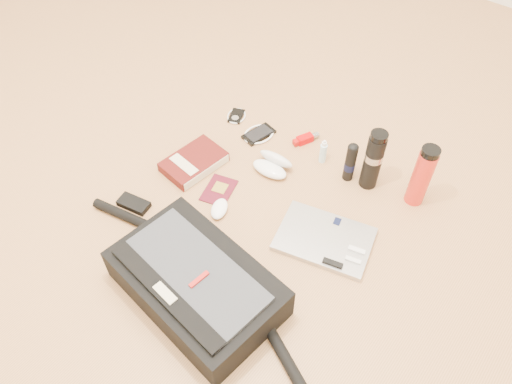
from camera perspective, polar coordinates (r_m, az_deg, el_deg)
ground at (r=1.69m, az=-1.51°, el=-4.61°), size 4.00×4.00×0.00m
messenger_bag at (r=1.52m, az=-6.91°, el=-10.25°), size 1.04×0.37×0.14m
laptop at (r=1.67m, az=7.86°, el=-5.38°), size 0.35×0.28×0.03m
book at (r=1.88m, az=-7.09°, el=3.39°), size 0.18×0.24×0.04m
passport at (r=1.80m, az=-4.26°, el=0.21°), size 0.13×0.16×0.01m
mouse at (r=1.73m, az=-4.22°, el=-1.93°), size 0.09×0.11×0.03m
sunglasses_case at (r=1.85m, az=1.93°, el=3.20°), size 0.15×0.13×0.08m
ipod at (r=2.08m, az=-2.26°, el=8.68°), size 0.10×0.10×0.01m
phone at (r=2.00m, az=0.32°, el=6.63°), size 0.12×0.14×0.01m
inhaler at (r=1.98m, az=5.73°, el=6.08°), size 0.07×0.11×0.03m
spray_bottle at (r=1.89m, az=7.68°, el=4.52°), size 0.03×0.03×0.10m
aerosol_can at (r=1.81m, az=10.74°, el=3.39°), size 0.04×0.04×0.17m
thermos_black at (r=1.78m, az=13.25°, el=3.61°), size 0.07×0.07×0.25m
thermos_red at (r=1.77m, az=18.41°, el=1.74°), size 0.07×0.07×0.25m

